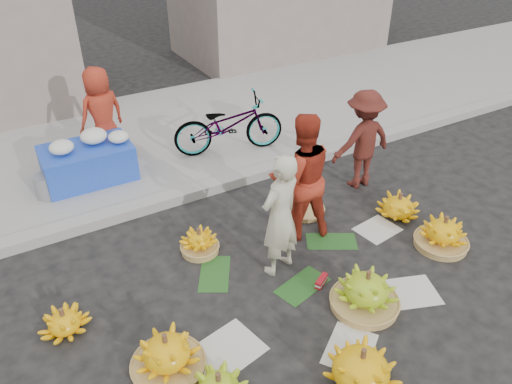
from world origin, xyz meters
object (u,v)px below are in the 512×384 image
vendor_cream (280,216)px  flower_table (88,160)px  bicycle (229,125)px  banana_bunch_0 (167,354)px  banana_bunch_4 (443,233)px

vendor_cream → flower_table: (-1.47, 3.06, -0.35)m
vendor_cream → bicycle: bearing=-122.2°
vendor_cream → bicycle: 2.93m
banana_bunch_0 → bicycle: bicycle is taller
banana_bunch_4 → bicycle: size_ratio=0.37×
vendor_cream → banana_bunch_4: bearing=144.9°
banana_bunch_0 → bicycle: bearing=54.8°
vendor_cream → flower_table: vendor_cream is taller
flower_table → vendor_cream: bearing=-63.7°
banana_bunch_4 → flower_table: bearing=133.2°
banana_bunch_0 → vendor_cream: 1.94m
vendor_cream → bicycle: vendor_cream is taller
banana_bunch_4 → flower_table: size_ratio=0.51×
banana_bunch_4 → vendor_cream: 2.23m
banana_bunch_0 → flower_table: flower_table is taller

